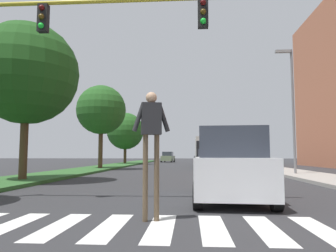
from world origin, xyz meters
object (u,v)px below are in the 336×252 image
tree_distant (125,131)px  street_lamp_right (291,99)px  tree_mid (27,74)px  sedan_distant (202,158)px  pedestrian_performer (151,134)px  truck_box_delivery (207,151)px  sedan_far_horizon (168,157)px  traffic_light_gantry (40,45)px  suv_crossing (230,166)px  sedan_midblock (207,160)px  tree_far (101,110)px

tree_distant → street_lamp_right: size_ratio=0.86×
tree_mid → tree_distant: tree_mid is taller
tree_mid → sedan_distant: tree_mid is taller
pedestrian_performer → truck_box_delivery: truck_box_delivery is taller
tree_distant → pedestrian_performer: tree_distant is taller
sedan_far_horizon → truck_box_delivery: truck_box_delivery is taller
street_lamp_right → sedan_distant: bearing=103.1°
tree_distant → traffic_light_gantry: tree_distant is taller
street_lamp_right → sedan_far_horizon: size_ratio=1.68×
tree_distant → sedan_far_horizon: size_ratio=1.44×
suv_crossing → truck_box_delivery: size_ratio=0.76×
street_lamp_right → suv_crossing: bearing=-116.3°
traffic_light_gantry → tree_mid: bearing=121.2°
truck_box_delivery → sedan_midblock: bearing=-93.0°
pedestrian_performer → sedan_distant: pedestrian_performer is taller
tree_distant → sedan_distant: tree_distant is taller
sedan_midblock → traffic_light_gantry: bearing=-106.9°
tree_distant → truck_box_delivery: 12.20m
suv_crossing → sedan_far_horizon: suv_crossing is taller
street_lamp_right → traffic_light_gantry: bearing=-133.5°
suv_crossing → sedan_distant: bearing=89.2°
tree_distant → sedan_distant: 10.31m
suv_crossing → sedan_far_horizon: bearing=96.2°
tree_mid → sedan_midblock: 16.46m
street_lamp_right → sedan_far_horizon: (-9.65, 32.44, -3.81)m
pedestrian_performer → sedan_distant: 32.90m
sedan_midblock → sedan_distant: 11.86m
pedestrian_performer → sedan_distant: size_ratio=0.56×
suv_crossing → sedan_midblock: 17.91m
traffic_light_gantry → sedan_midblock: (5.68, 18.70, -3.53)m
sedan_distant → truck_box_delivery: size_ratio=0.72×
tree_distant → sedan_far_horizon: (4.64, 12.05, -3.44)m
tree_distant → sedan_midblock: bearing=-52.5°
tree_far → suv_crossing: 19.31m
tree_mid → traffic_light_gantry: 6.64m
traffic_light_gantry → sedan_midblock: traffic_light_gantry is taller
tree_mid → sedan_midblock: tree_mid is taller
tree_distant → sedan_distant: bearing=-4.2°
street_lamp_right → pedestrian_performer: 15.12m
tree_far → pedestrian_performer: size_ratio=2.79×
tree_distant → truck_box_delivery: tree_distant is taller
truck_box_delivery → tree_mid: bearing=-116.3°
pedestrian_performer → street_lamp_right: bearing=62.3°
sedan_midblock → sedan_far_horizon: bearing=101.5°
tree_distant → sedan_distant: size_ratio=1.44×
suv_crossing → sedan_distant: size_ratio=1.05×
tree_far → traffic_light_gantry: 17.91m
suv_crossing → truck_box_delivery: truck_box_delivery is taller
suv_crossing → truck_box_delivery: bearing=88.4°
traffic_light_gantry → sedan_distant: 31.29m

